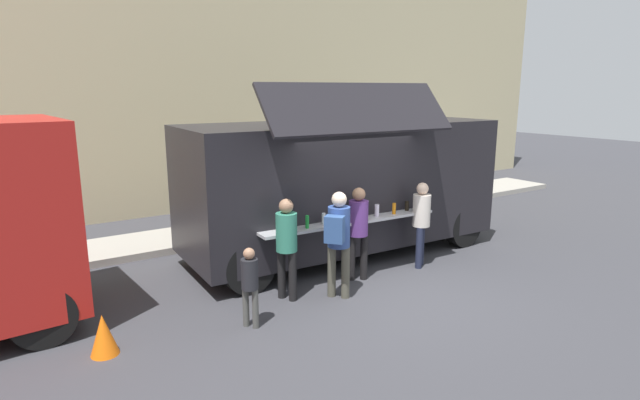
# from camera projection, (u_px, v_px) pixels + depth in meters

# --- Properties ---
(ground_plane) EXTENTS (60.00, 60.00, 0.00)m
(ground_plane) POSITION_uv_depth(u_px,v_px,m) (388.00, 289.00, 8.71)
(ground_plane) COLOR #38383D
(curb_strip) EXTENTS (28.00, 1.60, 0.15)m
(curb_strip) POSITION_uv_depth(u_px,v_px,m) (114.00, 249.00, 10.60)
(curb_strip) COLOR #9E998E
(curb_strip) RESTS_ON ground
(building_behind) EXTENTS (32.00, 2.40, 9.59)m
(building_behind) POSITION_uv_depth(u_px,v_px,m) (106.00, 33.00, 13.30)
(building_behind) COLOR #BFB287
(building_behind) RESTS_ON ground
(food_truck_main) EXTENTS (6.52, 3.16, 3.47)m
(food_truck_main) POSITION_uv_depth(u_px,v_px,m) (343.00, 183.00, 10.30)
(food_truck_main) COLOR black
(food_truck_main) RESTS_ON ground
(traffic_cone_orange) EXTENTS (0.36, 0.36, 0.55)m
(traffic_cone_orange) POSITION_uv_depth(u_px,v_px,m) (103.00, 335.00, 6.50)
(traffic_cone_orange) COLOR orange
(traffic_cone_orange) RESTS_ON ground
(trash_bin) EXTENTS (0.60, 0.60, 1.02)m
(trash_bin) POSITION_uv_depth(u_px,v_px,m) (403.00, 191.00, 14.46)
(trash_bin) COLOR #2D5E38
(trash_bin) RESTS_ON ground
(customer_front_ordering) EXTENTS (0.34, 0.34, 1.69)m
(customer_front_ordering) POSITION_uv_depth(u_px,v_px,m) (358.00, 225.00, 8.93)
(customer_front_ordering) COLOR black
(customer_front_ordering) RESTS_ON ground
(customer_mid_with_backpack) EXTENTS (0.56, 0.53, 1.77)m
(customer_mid_with_backpack) POSITION_uv_depth(u_px,v_px,m) (338.00, 234.00, 8.11)
(customer_mid_with_backpack) COLOR #4E4B3E
(customer_mid_with_backpack) RESTS_ON ground
(customer_rear_waiting) EXTENTS (0.34, 0.34, 1.68)m
(customer_rear_waiting) POSITION_uv_depth(u_px,v_px,m) (287.00, 240.00, 8.08)
(customer_rear_waiting) COLOR black
(customer_rear_waiting) RESTS_ON ground
(customer_extra_browsing) EXTENTS (0.34, 0.34, 1.65)m
(customer_extra_browsing) POSITION_uv_depth(u_px,v_px,m) (421.00, 217.00, 9.61)
(customer_extra_browsing) COLOR #1E2339
(customer_extra_browsing) RESTS_ON ground
(child_near_queue) EXTENTS (0.24, 0.24, 1.19)m
(child_near_queue) POSITION_uv_depth(u_px,v_px,m) (250.00, 280.00, 7.17)
(child_near_queue) COLOR #494945
(child_near_queue) RESTS_ON ground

